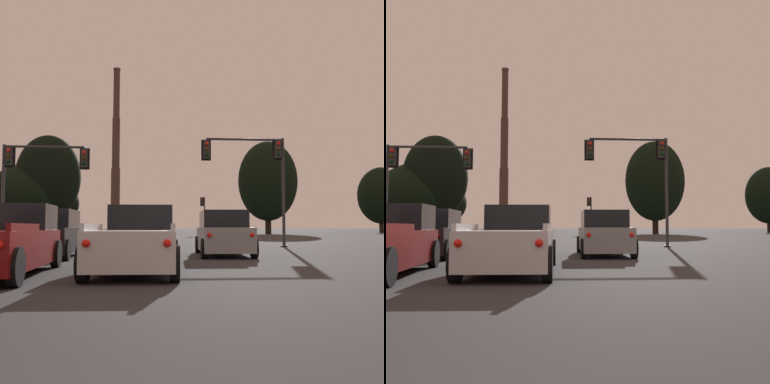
{
  "view_description": "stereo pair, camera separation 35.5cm",
  "coord_description": "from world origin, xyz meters",
  "views": [
    {
      "loc": [
        0.63,
        -0.47,
        1.19
      ],
      "look_at": [
        4.53,
        49.13,
        5.05
      ],
      "focal_mm": 42.0,
      "sensor_mm": 36.0,
      "label": 1
    },
    {
      "loc": [
        0.99,
        -0.5,
        1.19
      ],
      "look_at": [
        4.53,
        49.13,
        5.05
      ],
      "focal_mm": 42.0,
      "sensor_mm": 36.0,
      "label": 2
    }
  ],
  "objects": [
    {
      "name": "suv_left_lane_front",
      "position": [
        -3.49,
        17.53,
        0.9
      ],
      "size": [
        2.19,
        4.94,
        1.86
      ],
      "rotation": [
        0.0,
        0.0,
        0.02
      ],
      "color": "black",
      "rests_on": "ground_plane"
    },
    {
      "name": "smokestack",
      "position": [
        -15.12,
        171.45,
        24.48
      ],
      "size": [
        5.48,
        5.48,
        62.6
      ],
      "color": "#3C2B22",
      "rests_on": "ground_plane"
    },
    {
      "name": "suv_right_lane_front",
      "position": [
        3.4,
        18.15,
        0.9
      ],
      "size": [
        2.24,
        4.96,
        1.86
      ],
      "rotation": [
        0.0,
        0.0,
        -0.03
      ],
      "color": "gray",
      "rests_on": "ground_plane"
    },
    {
      "name": "treeline_left_mid",
      "position": [
        19.19,
        73.22,
        8.84
      ],
      "size": [
        9.91,
        8.91,
        15.57
      ],
      "color": "black",
      "rests_on": "ground_plane"
    },
    {
      "name": "treeline_center_right",
      "position": [
        -18.99,
        71.12,
        6.23
      ],
      "size": [
        12.5,
        11.25,
        11.19
      ],
      "color": "black",
      "rests_on": "ground_plane"
    },
    {
      "name": "treeline_right_mid",
      "position": [
        -16.21,
        70.41,
        8.81
      ],
      "size": [
        9.92,
        8.93,
        15.45
      ],
      "color": "black",
      "rests_on": "ground_plane"
    },
    {
      "name": "pickup_truck_center_lane_second",
      "position": [
        0.14,
        11.8,
        0.8
      ],
      "size": [
        2.37,
        5.57,
        1.82
      ],
      "rotation": [
        0.0,
        0.0,
        -0.04
      ],
      "color": "silver",
      "rests_on": "ground_plane"
    },
    {
      "name": "treeline_center_left",
      "position": [
        43.27,
        81.84,
        7.16
      ],
      "size": [
        8.68,
        7.81,
        12.58
      ],
      "color": "black",
      "rests_on": "ground_plane"
    },
    {
      "name": "traffic_light_overhead_right",
      "position": [
        6.51,
        25.41,
        4.91
      ],
      "size": [
        5.05,
        0.5,
        6.45
      ],
      "color": "#2D2D30",
      "rests_on": "ground_plane"
    },
    {
      "name": "traffic_light_overhead_left",
      "position": [
        -6.42,
        25.41,
        4.45
      ],
      "size": [
        4.96,
        0.5,
        5.84
      ],
      "color": "#2D2D30",
      "rests_on": "ground_plane"
    },
    {
      "name": "traffic_light_far_right",
      "position": [
        7.22,
        62.64,
        3.57
      ],
      "size": [
        0.78,
        0.5,
        5.42
      ],
      "color": "#2D2D30",
      "rests_on": "ground_plane"
    },
    {
      "name": "pickup_truck_left_lane_second",
      "position": [
        -3.22,
        11.16,
        0.8
      ],
      "size": [
        2.38,
        5.57,
        1.82
      ],
      "rotation": [
        0.0,
        0.0,
        0.04
      ],
      "color": "maroon",
      "rests_on": "ground_plane"
    },
    {
      "name": "treeline_far_left",
      "position": [
        -18.88,
        82.13,
        5.41
      ],
      "size": [
        10.91,
        9.82,
        9.64
      ],
      "color": "black",
      "rests_on": "ground_plane"
    }
  ]
}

